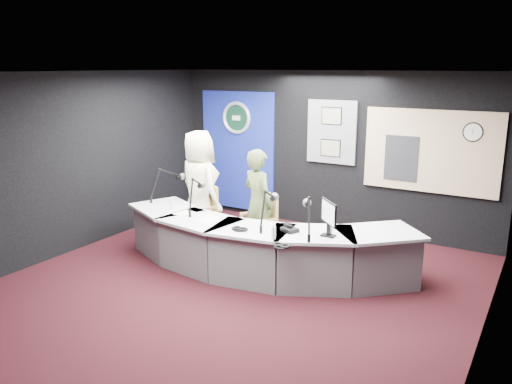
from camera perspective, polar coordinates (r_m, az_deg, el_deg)
The scene contains 33 objects.
ground at distance 7.03m, azimuth -1.95°, elevation -10.30°, with size 6.00×6.00×0.00m, color black.
ceiling at distance 6.42m, azimuth -2.16°, elevation 13.15°, with size 6.00×6.00×0.02m, color silver.
wall_back at distance 9.21m, azimuth 8.10°, elevation 4.50°, with size 6.00×0.02×2.80m, color black.
wall_front at distance 4.47m, azimuth -23.41°, elevation -6.66°, with size 6.00×0.02×2.80m, color black.
wall_left at distance 8.56m, azimuth -19.25°, elevation 3.14°, with size 0.02×6.00×2.80m, color black.
wall_right at distance 5.62m, azimuth 24.71°, elevation -2.72°, with size 0.02×6.00×2.80m, color black.
broadcast_desk at distance 7.35m, azimuth 0.01°, elevation -6.04°, with size 4.50×1.90×0.75m, color silver, non-canonical shape.
backdrop_panel at distance 10.08m, azimuth -2.03°, elevation 4.57°, with size 1.60×0.05×2.30m, color navy.
agency_seal at distance 9.96m, azimuth -2.19°, elevation 8.23°, with size 0.63×0.63×0.07m, color silver.
seal_center at distance 9.96m, azimuth -2.18°, elevation 8.23°, with size 0.48×0.48×0.01m, color #0D301F.
pinboard at distance 9.11m, azimuth 8.40°, elevation 6.61°, with size 0.90×0.04×1.10m, color slate.
framed_photo_upper at distance 9.05m, azimuth 8.38°, elevation 8.35°, with size 0.34×0.02×0.27m, color #7D705B.
framed_photo_lower at distance 9.12m, azimuth 8.26°, elevation 4.85°, with size 0.34×0.02×0.27m, color #7D705B.
booth_window_frame at distance 8.65m, azimuth 18.84°, elevation 4.29°, with size 2.12×0.06×1.32m, color tan.
booth_glow at distance 8.64m, azimuth 18.82°, elevation 4.28°, with size 2.00×0.02×1.20m, color #FFEFA1.
equipment_rack at distance 8.74m, azimuth 15.84°, elevation 3.61°, with size 0.55×0.02×0.75m, color black.
wall_clock at distance 8.47m, azimuth 22.96°, elevation 6.15°, with size 0.28×0.28×0.01m, color white.
armchair_left at distance 8.58m, azimuth -6.22°, elevation -2.37°, with size 0.55×0.55×0.98m, color tan, non-canonical shape.
armchair_right at distance 7.90m, azimuth 0.23°, elevation -3.87°, with size 0.53×0.53×0.95m, color tan, non-canonical shape.
draped_jacket at distance 8.80m, azimuth -6.29°, elevation -1.08°, with size 0.50×0.10×0.70m, color gray.
person_man at distance 8.47m, azimuth -6.30°, elevation 0.53°, with size 0.91×0.60×1.87m, color #F8F4C6.
person_woman at distance 7.79m, azimuth 0.24°, elevation -1.31°, with size 0.61×0.40×1.68m, color #4E5E31.
computer_monitor at distance 6.57m, azimuth 8.12°, elevation -2.25°, with size 0.44×0.03×0.30m, color black.
desk_phone at distance 6.79m, azimuth 3.77°, elevation -4.22°, with size 0.21×0.17×0.05m, color black.
headphones_near at distance 6.24m, azimuth 2.85°, elevation -5.94°, with size 0.22×0.22×0.04m, color black.
headphones_far at distance 6.84m, azimuth -1.82°, elevation -4.10°, with size 0.21×0.21×0.04m, color black.
paper_stack at distance 7.69m, azimuth -8.02°, elevation -2.32°, with size 0.20×0.29×0.00m, color white.
notepad at distance 7.35m, azimuth -5.28°, elevation -3.00°, with size 0.23×0.33×0.00m, color white.
boom_mic_a at distance 8.43m, azimuth -9.86°, elevation 1.14°, with size 0.30×0.71×0.60m, color black, non-canonical shape.
boom_mic_b at distance 7.69m, azimuth -6.72°, elevation 0.02°, with size 0.33×0.70×0.60m, color black, non-canonical shape.
boom_mic_c at distance 6.91m, azimuth 1.34°, elevation -1.48°, with size 0.25×0.73×0.60m, color black, non-canonical shape.
boom_mic_d at distance 6.63m, azimuth 5.81°, elevation -2.23°, with size 0.41×0.67×0.60m, color black, non-canonical shape.
water_bottles at distance 7.06m, azimuth -2.24°, elevation -2.92°, with size 2.62×0.59×0.18m, color silver, non-canonical shape.
Camera 1 is at (3.47, -5.40, 2.88)m, focal length 36.00 mm.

